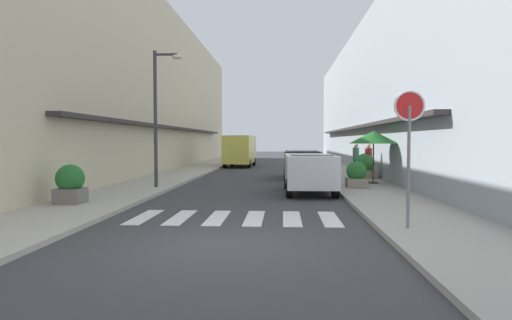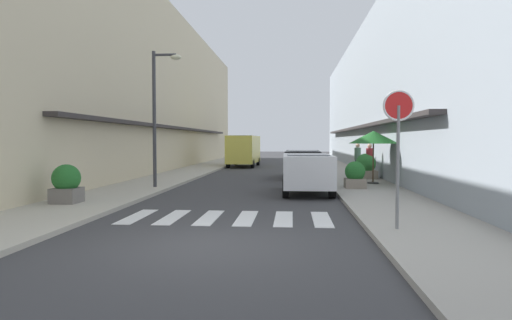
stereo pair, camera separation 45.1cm
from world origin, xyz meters
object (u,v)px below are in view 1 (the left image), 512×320
(street_lamp, at_px, (160,104))
(cafe_umbrella, at_px, (374,137))
(round_street_sign, at_px, (409,123))
(parked_car_mid, at_px, (302,161))
(planter_midblock, at_px, (356,175))
(pedestrian_walking_near, at_px, (356,158))
(parked_car_near, at_px, (309,169))
(planter_corner, at_px, (70,184))
(delivery_van, at_px, (240,148))
(planter_far, at_px, (365,167))
(pedestrian_walking_far, at_px, (368,160))

(street_lamp, height_order, cafe_umbrella, street_lamp)
(round_street_sign, bearing_deg, parked_car_mid, 96.89)
(planter_midblock, distance_m, pedestrian_walking_near, 6.45)
(parked_car_near, xyz_separation_m, planter_corner, (-7.26, -3.92, -0.22))
(delivery_van, relative_size, planter_midblock, 5.21)
(delivery_van, distance_m, planter_far, 13.41)
(parked_car_mid, relative_size, cafe_umbrella, 1.90)
(planter_corner, bearing_deg, planter_far, 42.16)
(delivery_van, xyz_separation_m, round_street_sign, (5.87, -23.74, 0.94))
(round_street_sign, relative_size, planter_far, 2.36)
(cafe_umbrella, relative_size, planter_corner, 1.98)
(planter_far, distance_m, pedestrian_walking_near, 1.92)
(parked_car_near, bearing_deg, planter_far, 60.58)
(planter_corner, distance_m, planter_far, 13.93)
(street_lamp, xyz_separation_m, planter_corner, (-1.39, -4.65, -2.73))
(delivery_van, bearing_deg, street_lamp, -95.89)
(round_street_sign, distance_m, street_lamp, 10.88)
(street_lamp, bearing_deg, planter_midblock, 1.69)
(pedestrian_walking_far, bearing_deg, parked_car_mid, 146.08)
(delivery_van, distance_m, planter_midblock, 16.88)
(cafe_umbrella, height_order, planter_far, cafe_umbrella)
(delivery_van, distance_m, pedestrian_walking_near, 11.79)
(planter_far, bearing_deg, round_street_sign, -96.49)
(delivery_van, bearing_deg, planter_corner, -98.39)
(street_lamp, bearing_deg, pedestrian_walking_far, 27.05)
(parked_car_mid, height_order, planter_corner, parked_car_mid)
(parked_car_near, bearing_deg, cafe_umbrella, 44.04)
(cafe_umbrella, xyz_separation_m, pedestrian_walking_far, (0.29, 2.53, -1.09))
(delivery_van, bearing_deg, planter_far, -57.03)
(round_street_sign, xyz_separation_m, planter_corner, (-8.91, 3.15, -1.65))
(cafe_umbrella, height_order, pedestrian_walking_near, cafe_umbrella)
(parked_car_mid, bearing_deg, pedestrian_walking_near, 15.10)
(parked_car_mid, bearing_deg, delivery_van, 112.61)
(cafe_umbrella, xyz_separation_m, planter_far, (0.12, 2.59, -1.42))
(round_street_sign, xyz_separation_m, pedestrian_walking_far, (1.59, 12.45, -1.32))
(round_street_sign, xyz_separation_m, cafe_umbrella, (1.30, 9.91, -0.23))
(planter_corner, height_order, planter_midblock, planter_corner)
(planter_midblock, height_order, pedestrian_walking_far, pedestrian_walking_far)
(delivery_van, bearing_deg, planter_midblock, -68.67)
(parked_car_mid, xyz_separation_m, delivery_van, (-4.22, 10.14, 0.48))
(pedestrian_walking_near, bearing_deg, planter_far, 173.33)
(delivery_van, bearing_deg, pedestrian_walking_near, -52.53)
(planter_corner, height_order, pedestrian_walking_far, pedestrian_walking_far)
(planter_corner, relative_size, planter_midblock, 1.10)
(delivery_van, distance_m, planter_corner, 20.83)
(street_lamp, bearing_deg, delivery_van, 84.11)
(parked_car_near, relative_size, round_street_sign, 1.45)
(planter_corner, xyz_separation_m, pedestrian_walking_far, (10.50, 9.30, 0.32))
(cafe_umbrella, height_order, planter_midblock, cafe_umbrella)
(delivery_van, bearing_deg, cafe_umbrella, -62.58)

